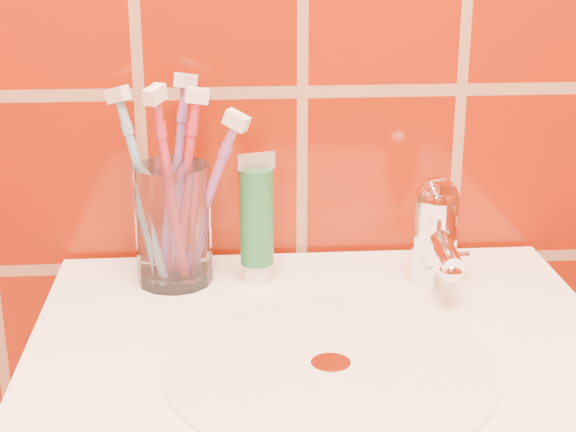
{
  "coord_description": "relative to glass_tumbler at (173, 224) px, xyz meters",
  "views": [
    {
      "loc": [
        -0.09,
        0.22,
        1.24
      ],
      "look_at": [
        -0.03,
        1.08,
        0.93
      ],
      "focal_mm": 55.0,
      "sensor_mm": 36.0,
      "label": 1
    }
  ],
  "objects": [
    {
      "name": "faucet",
      "position": [
        0.28,
        -0.03,
        -0.0
      ],
      "size": [
        0.05,
        0.11,
        0.12
      ],
      "color": "white",
      "rests_on": "pedestal_sink"
    },
    {
      "name": "toothbrush_0",
      "position": [
        0.0,
        -0.02,
        0.04
      ],
      "size": [
        0.09,
        0.11,
        0.24
      ],
      "primitive_type": null,
      "rotation": [
        0.18,
        0.0,
        -0.52
      ],
      "color": "#B0253D",
      "rests_on": "glass_tumbler"
    },
    {
      "name": "toothbrush_1",
      "position": [
        0.0,
        0.02,
        0.04
      ],
      "size": [
        0.1,
        0.12,
        0.24
      ],
      "primitive_type": null,
      "rotation": [
        0.21,
        0.0,
        2.51
      ],
      "color": "#7D489C",
      "rests_on": "glass_tumbler"
    },
    {
      "name": "toothbrush_3",
      "position": [
        0.04,
        -0.01,
        0.03
      ],
      "size": [
        0.16,
        0.14,
        0.21
      ],
      "primitive_type": null,
      "rotation": [
        0.39,
        0.0,
        1.09
      ],
      "color": "#8E499D",
      "rests_on": "glass_tumbler"
    },
    {
      "name": "toothbrush_4",
      "position": [
        -0.03,
        0.01,
        0.04
      ],
      "size": [
        0.14,
        0.13,
        0.23
      ],
      "primitive_type": null,
      "rotation": [
        0.29,
        0.0,
        -2.24
      ],
      "color": "#6F9EC5",
      "rests_on": "glass_tumbler"
    },
    {
      "name": "glass_tumbler",
      "position": [
        0.0,
        0.0,
        0.0
      ],
      "size": [
        0.09,
        0.09,
        0.13
      ],
      "primitive_type": "cylinder",
      "rotation": [
        0.0,
        0.0,
        -0.18
      ],
      "color": "white",
      "rests_on": "pedestal_sink"
    },
    {
      "name": "toothpaste_tube",
      "position": [
        0.09,
        -0.0,
        0.0
      ],
      "size": [
        0.04,
        0.04,
        0.15
      ],
      "rotation": [
        0.0,
        0.0,
        0.24
      ],
      "color": "white",
      "rests_on": "pedestal_sink"
    },
    {
      "name": "toothbrush_2",
      "position": [
        0.01,
        0.01,
        0.04
      ],
      "size": [
        0.07,
        0.07,
        0.22
      ],
      "primitive_type": null,
      "rotation": [
        0.16,
        0.0,
        1.75
      ],
      "color": "#BC283C",
      "rests_on": "glass_tumbler"
    }
  ]
}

